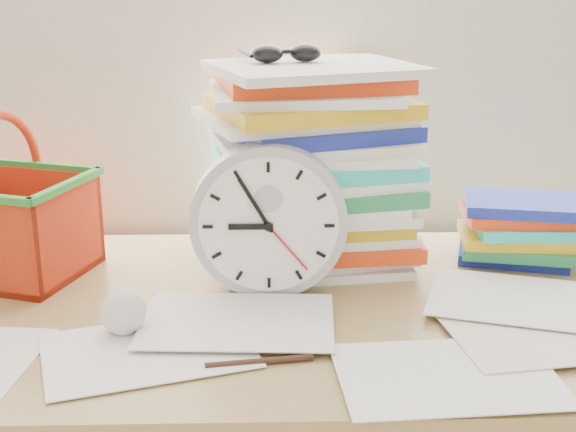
{
  "coord_description": "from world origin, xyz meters",
  "views": [
    {
      "loc": [
        -0.01,
        0.41,
        1.28
      ],
      "look_at": [
        0.02,
        1.6,
        0.9
      ],
      "focal_mm": 50.0,
      "sensor_mm": 36.0,
      "label": 1
    }
  ],
  "objects_px": {
    "desk": "(274,345)",
    "basket": "(0,196)",
    "book_stack": "(523,230)",
    "clock": "(269,220)",
    "paper_stack": "(312,165)"
  },
  "relations": [
    {
      "from": "desk",
      "to": "basket",
      "type": "height_order",
      "value": "basket"
    },
    {
      "from": "basket",
      "to": "desk",
      "type": "bearing_deg",
      "value": 1.11
    },
    {
      "from": "desk",
      "to": "basket",
      "type": "distance_m",
      "value": 0.54
    },
    {
      "from": "desk",
      "to": "book_stack",
      "type": "relative_size",
      "value": 5.82
    },
    {
      "from": "clock",
      "to": "paper_stack",
      "type": "bearing_deg",
      "value": 63.07
    },
    {
      "from": "desk",
      "to": "clock",
      "type": "distance_m",
      "value": 0.21
    },
    {
      "from": "clock",
      "to": "book_stack",
      "type": "height_order",
      "value": "clock"
    },
    {
      "from": "book_stack",
      "to": "desk",
      "type": "bearing_deg",
      "value": -158.15
    },
    {
      "from": "desk",
      "to": "paper_stack",
      "type": "xyz_separation_m",
      "value": [
        0.07,
        0.2,
        0.26
      ]
    },
    {
      "from": "desk",
      "to": "clock",
      "type": "relative_size",
      "value": 5.51
    },
    {
      "from": "paper_stack",
      "to": "basket",
      "type": "relative_size",
      "value": 1.28
    },
    {
      "from": "book_stack",
      "to": "clock",
      "type": "bearing_deg",
      "value": -163.36
    },
    {
      "from": "paper_stack",
      "to": "book_stack",
      "type": "height_order",
      "value": "paper_stack"
    },
    {
      "from": "book_stack",
      "to": "basket",
      "type": "distance_m",
      "value": 0.93
    },
    {
      "from": "paper_stack",
      "to": "book_stack",
      "type": "distance_m",
      "value": 0.41
    }
  ]
}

